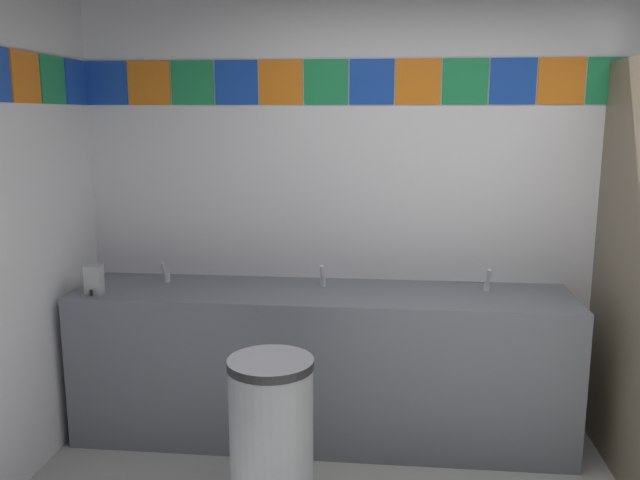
% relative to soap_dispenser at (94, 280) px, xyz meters
% --- Properties ---
extents(wall_back, '(4.45, 0.09, 2.73)m').
position_rel_soap_dispenser_xyz_m(wall_back, '(2.03, 0.53, 0.42)').
color(wall_back, silver).
rests_on(wall_back, ground_plane).
extents(vanity_counter, '(2.78, 0.61, 0.87)m').
position_rel_soap_dispenser_xyz_m(vanity_counter, '(1.24, 0.18, -0.50)').
color(vanity_counter, slate).
rests_on(vanity_counter, ground_plane).
extents(faucet_left, '(0.04, 0.10, 0.14)m').
position_rel_soap_dispenser_xyz_m(faucet_left, '(0.31, 0.27, -0.03)').
color(faucet_left, silver).
rests_on(faucet_left, vanity_counter).
extents(faucet_center, '(0.04, 0.10, 0.14)m').
position_rel_soap_dispenser_xyz_m(faucet_center, '(1.24, 0.27, -0.03)').
color(faucet_center, silver).
rests_on(faucet_center, vanity_counter).
extents(faucet_right, '(0.04, 0.10, 0.14)m').
position_rel_soap_dispenser_xyz_m(faucet_right, '(2.17, 0.27, -0.03)').
color(faucet_right, silver).
rests_on(faucet_right, vanity_counter).
extents(soap_dispenser, '(0.09, 0.09, 0.16)m').
position_rel_soap_dispenser_xyz_m(soap_dispenser, '(0.00, 0.00, 0.00)').
color(soap_dispenser, '#B7BABF').
rests_on(soap_dispenser, vanity_counter).
extents(trash_bin, '(0.39, 0.39, 0.78)m').
position_rel_soap_dispenser_xyz_m(trash_bin, '(1.10, -0.65, -0.56)').
color(trash_bin, '#999EA3').
rests_on(trash_bin, ground_plane).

